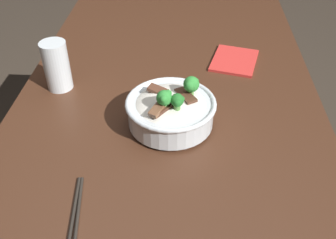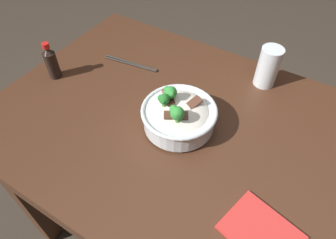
{
  "view_description": "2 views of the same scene",
  "coord_description": "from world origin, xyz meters",
  "px_view_note": "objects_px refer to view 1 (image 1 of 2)",
  "views": [
    {
      "loc": [
        0.9,
        0.05,
        1.43
      ],
      "look_at": [
        0.17,
        0.01,
        0.84
      ],
      "focal_mm": 41.52,
      "sensor_mm": 36.0,
      "label": 1
    },
    {
      "loc": [
        -0.12,
        0.53,
        1.49
      ],
      "look_at": [
        0.17,
        0.05,
        0.86
      ],
      "focal_mm": 32.05,
      "sensor_mm": 36.0,
      "label": 2
    }
  ],
  "objects_px": {
    "chopsticks_pair": "(75,219)",
    "folded_napkin": "(234,60)",
    "drinking_glass": "(57,69)",
    "rice_bowl": "(171,109)"
  },
  "relations": [
    {
      "from": "drinking_glass",
      "to": "chopsticks_pair",
      "type": "bearing_deg",
      "value": 18.88
    },
    {
      "from": "rice_bowl",
      "to": "folded_napkin",
      "type": "relative_size",
      "value": 1.34
    },
    {
      "from": "chopsticks_pair",
      "to": "folded_napkin",
      "type": "distance_m",
      "value": 0.71
    },
    {
      "from": "chopsticks_pair",
      "to": "folded_napkin",
      "type": "bearing_deg",
      "value": 150.79
    },
    {
      "from": "drinking_glass",
      "to": "folded_napkin",
      "type": "relative_size",
      "value": 0.85
    },
    {
      "from": "chopsticks_pair",
      "to": "folded_napkin",
      "type": "relative_size",
      "value": 1.29
    },
    {
      "from": "rice_bowl",
      "to": "chopsticks_pair",
      "type": "bearing_deg",
      "value": -29.18
    },
    {
      "from": "rice_bowl",
      "to": "chopsticks_pair",
      "type": "xyz_separation_m",
      "value": [
        0.3,
        -0.17,
        -0.05
      ]
    },
    {
      "from": "rice_bowl",
      "to": "folded_napkin",
      "type": "distance_m",
      "value": 0.37
    },
    {
      "from": "folded_napkin",
      "to": "drinking_glass",
      "type": "bearing_deg",
      "value": -70.99
    }
  ]
}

